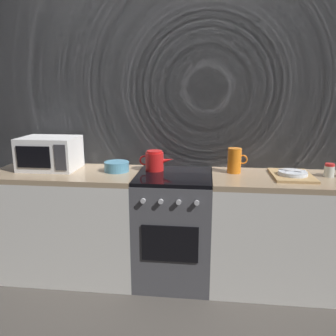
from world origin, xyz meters
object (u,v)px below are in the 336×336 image
at_px(microwave, 50,153).
at_px(mixing_bowl, 117,167).
at_px(kettle, 155,161).
at_px(dish_pile, 292,175).
at_px(pitcher, 235,160).
at_px(spice_jar, 329,170).
at_px(stove_unit, 174,227).

xyz_separation_m(microwave, mixing_bowl, (0.57, -0.02, -0.10)).
distance_m(kettle, dish_pile, 1.08).
height_order(microwave, pitcher, microwave).
bearing_deg(spice_jar, stove_unit, -177.14).
distance_m(stove_unit, pitcher, 0.74).
xyz_separation_m(stove_unit, mixing_bowl, (-0.48, 0.05, 0.49)).
bearing_deg(pitcher, microwave, -178.37).
height_order(stove_unit, mixing_bowl, mixing_bowl).
distance_m(stove_unit, spice_jar, 1.29).
height_order(kettle, dish_pile, kettle).
distance_m(mixing_bowl, pitcher, 0.96).
bearing_deg(dish_pile, pitcher, 168.43).
relative_size(dish_pile, spice_jar, 3.81).
bearing_deg(pitcher, spice_jar, -4.11).
relative_size(stove_unit, pitcher, 4.50).
bearing_deg(dish_pile, microwave, 178.68).
height_order(stove_unit, pitcher, pitcher).
distance_m(mixing_bowl, dish_pile, 1.38).
bearing_deg(kettle, pitcher, -0.18).
xyz_separation_m(microwave, pitcher, (1.53, 0.04, -0.03)).
distance_m(kettle, pitcher, 0.65).
xyz_separation_m(dish_pile, spice_jar, (0.28, 0.04, 0.03)).
bearing_deg(spice_jar, dish_pile, -172.43).
relative_size(microwave, dish_pile, 1.15).
xyz_separation_m(pitcher, dish_pile, (0.43, -0.09, -0.08)).
distance_m(kettle, spice_jar, 1.36).
distance_m(microwave, dish_pile, 1.96).
xyz_separation_m(pitcher, spice_jar, (0.71, -0.05, -0.05)).
relative_size(stove_unit, dish_pile, 2.25).
distance_m(dish_pile, spice_jar, 0.28).
height_order(stove_unit, spice_jar, spice_jar).
relative_size(stove_unit, kettle, 3.16).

